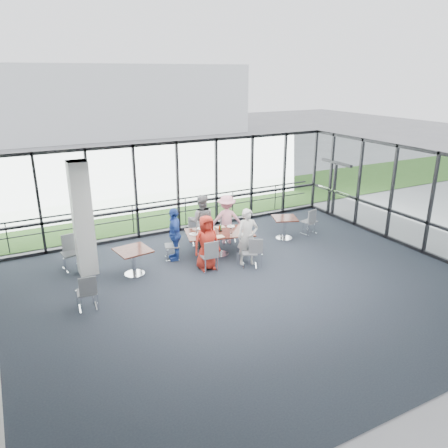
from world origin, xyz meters
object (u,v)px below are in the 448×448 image
side_table_left (133,253)px  side_table_right (285,221)px  diner_far_left (201,221)px  chair_main_fl (199,232)px  main_table (219,235)px  chair_spare_la (86,292)px  structural_column (83,219)px  chair_main_nl (208,255)px  diner_near_left (207,243)px  diner_far_right (227,219)px  diner_end (175,234)px  chair_spare_r (309,222)px  diner_near_right (248,237)px  chair_spare_lb (71,253)px  chair_main_fr (230,230)px  chair_main_end (172,246)px  chair_main_nr (250,253)px

side_table_left → side_table_right: 5.36m
diner_far_left → chair_main_fl: (-0.01, 0.20, -0.43)m
main_table → side_table_right: bearing=19.2°
diner_far_left → chair_spare_la: bearing=56.3°
structural_column → main_table: size_ratio=1.42×
chair_main_nl → structural_column: bearing=158.7°
chair_main_nl → diner_near_left: bearing=88.2°
side_table_right → structural_column: bearing=176.4°
main_table → chair_spare_la: 4.54m
main_table → diner_far_right: 1.06m
diner_far_left → diner_near_left: bearing=96.8°
diner_end → chair_spare_r: 4.97m
diner_end → chair_spare_r: diner_end is taller
side_table_right → chair_main_nl: size_ratio=1.11×
main_table → diner_far_left: (-0.20, 0.87, 0.24)m
chair_main_fl → chair_spare_r: 3.92m
diner_near_right → chair_spare_r: 3.42m
diner_far_right → chair_spare_la: diner_far_right is taller
diner_near_right → chair_spare_lb: bearing=172.4°
chair_spare_lb → diner_far_right: bearing=168.5°
chair_spare_la → chair_spare_r: size_ratio=0.97×
diner_end → chair_spare_r: size_ratio=1.79×
diner_near_left → chair_main_nl: size_ratio=1.79×
side_table_left → chair_main_fr: size_ratio=1.23×
diner_end → chair_spare_la: bearing=-45.4°
diner_near_left → chair_main_fl: bearing=73.6°
structural_column → chair_main_fl: bearing=7.2°
main_table → diner_near_right: size_ratio=1.33×
chair_spare_la → chair_spare_lb: (0.07, 2.47, 0.05)m
structural_column → diner_near_left: bearing=-23.4°
structural_column → diner_end: (2.54, -0.28, -0.79)m
chair_main_nl → chair_spare_lb: size_ratio=0.92×
chair_spare_lb → chair_spare_r: (7.85, -0.88, -0.04)m
diner_near_right → main_table: bearing=128.9°
chair_main_end → chair_spare_la: 3.41m
chair_main_nl → chair_spare_lb: 3.92m
main_table → chair_spare_r: size_ratio=2.48×
side_table_left → diner_far_left: bearing=21.3°
diner_near_left → chair_main_nl: diner_near_left is taller
side_table_left → chair_main_end: chair_main_end is taller
chair_main_nl → diner_far_right: bearing=51.6°
side_table_right → chair_main_fr: (-1.77, 0.63, -0.21)m
diner_end → chair_main_end: diner_end is taller
diner_end → chair_main_nr: diner_end is taller
diner_end → chair_main_end: (-0.07, 0.06, -0.38)m
chair_main_nl → diner_far_left: bearing=74.4°
diner_far_left → chair_spare_lb: 4.06m
diner_far_right → chair_main_end: size_ratio=1.91×
chair_spare_lb → main_table: bearing=157.6°
chair_main_fr → chair_spare_la: (-5.13, -2.26, 0.03)m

